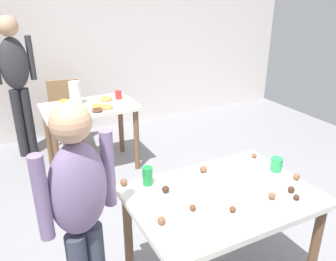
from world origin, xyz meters
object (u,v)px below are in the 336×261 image
mixing_bowl (234,182)px  pitcher_far (75,93)px  dining_table_near (221,208)px  person_adult_far (16,75)px  soda_can (148,176)px  person_girl_near (81,211)px  dining_table_far (90,117)px  chair_far_table (66,111)px

mixing_bowl → pitcher_far: bearing=102.8°
dining_table_near → person_adult_far: size_ratio=0.68×
mixing_bowl → soda_can: bearing=148.6°
person_girl_near → person_adult_far: 2.69m
mixing_bowl → soda_can: size_ratio=1.60×
dining_table_far → person_girl_near: bearing=-106.1°
person_girl_near → soda_can: bearing=26.6°
dining_table_near → person_girl_near: 0.87m
chair_far_table → soda_can: soda_can is taller
dining_table_far → chair_far_table: bearing=101.7°
dining_table_near → pitcher_far: (-0.38, 2.17, 0.23)m
person_girl_near → soda_can: 0.54m
chair_far_table → person_girl_near: size_ratio=0.60×
chair_far_table → person_adult_far: (-0.49, 0.03, 0.50)m
pitcher_far → dining_table_near: bearing=-80.0°
person_girl_near → pitcher_far: size_ratio=5.87×
dining_table_near → person_girl_near: (-0.84, 0.07, 0.21)m
dining_table_far → person_adult_far: (-0.63, 0.70, 0.38)m
chair_far_table → person_girl_near: (-0.43, -2.65, 0.36)m
dining_table_near → chair_far_table: chair_far_table is taller
person_adult_far → pitcher_far: bearing=-48.7°
dining_table_near → pitcher_far: 2.21m
dining_table_far → mixing_bowl: 2.07m
dining_table_near → chair_far_table: (-0.41, 2.72, -0.15)m
dining_table_far → pitcher_far: pitcher_far is taller
person_girl_near → dining_table_far: bearing=73.9°
person_girl_near → soda_can: (0.48, 0.24, -0.05)m
dining_table_near → mixing_bowl: (0.10, 0.02, 0.14)m
dining_table_near → dining_table_far: 2.07m
chair_far_table → person_adult_far: size_ratio=0.53×
pitcher_far → person_girl_near: bearing=-102.4°
dining_table_near → mixing_bowl: size_ratio=5.77×
dining_table_far → mixing_bowl: bearing=-79.5°
dining_table_far → mixing_bowl: size_ratio=5.03×
person_adult_far → mixing_bowl: bearing=-69.8°
dining_table_far → pitcher_far: size_ratio=3.99×
dining_table_far → pitcher_far: bearing=134.7°
dining_table_near → pitcher_far: size_ratio=4.58×
person_girl_near → mixing_bowl: size_ratio=7.40×
dining_table_far → pitcher_far: (-0.11, 0.11, 0.25)m
dining_table_far → soda_can: size_ratio=8.05×
dining_table_near → person_adult_far: (-0.90, 2.76, 0.35)m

